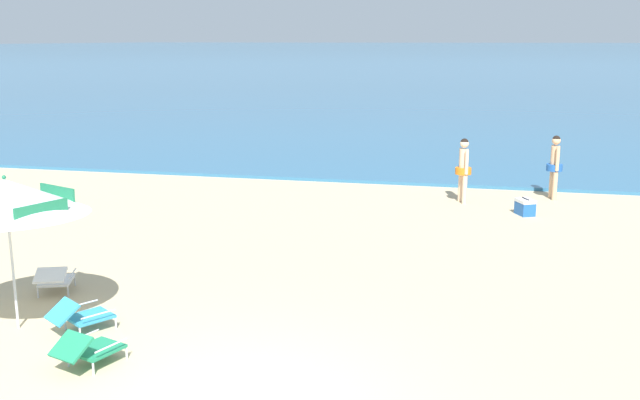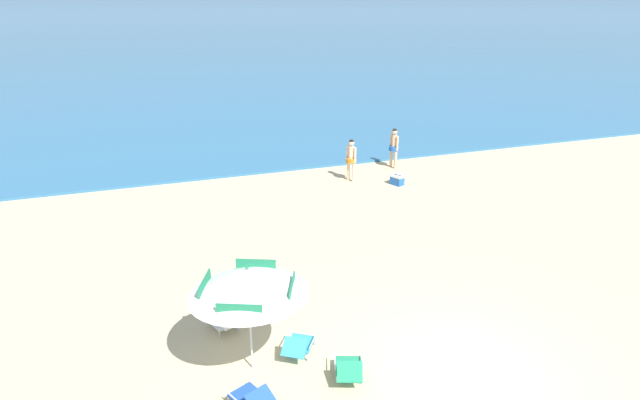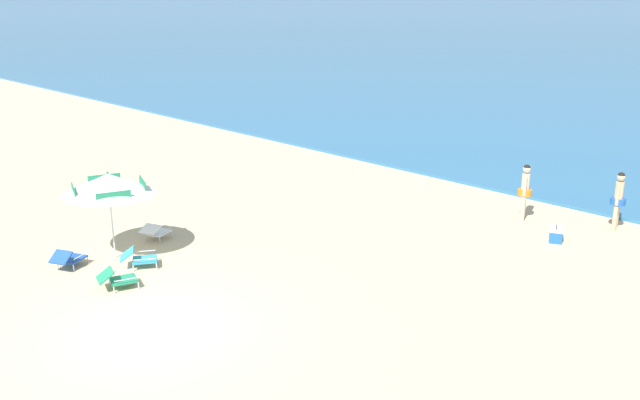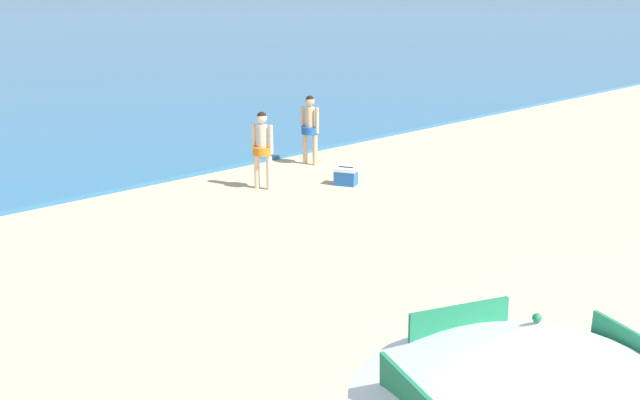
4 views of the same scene
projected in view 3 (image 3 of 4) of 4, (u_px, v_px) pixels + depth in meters
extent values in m
plane|color=tan|center=(153.00, 329.00, 14.54)|extent=(800.00, 800.00, 0.00)
cylinder|color=silver|center=(112.00, 217.00, 17.89)|extent=(0.04, 0.04, 2.30)
cone|color=white|center=(108.00, 184.00, 17.62)|extent=(3.13, 3.14, 0.62)
cube|color=#1E724C|center=(143.00, 185.00, 17.99)|extent=(0.79, 0.35, 0.29)
cube|color=#1E724C|center=(104.00, 180.00, 18.40)|extent=(0.35, 0.79, 0.29)
cube|color=#1E724C|center=(74.00, 192.00, 17.33)|extent=(0.79, 0.35, 0.29)
cube|color=#1E724C|center=(114.00, 198.00, 16.92)|extent=(0.35, 0.79, 0.29)
sphere|color=#1E724C|center=(107.00, 173.00, 17.53)|extent=(0.06, 0.06, 0.06)
cube|color=white|center=(158.00, 232.00, 19.50)|extent=(0.70, 0.74, 0.04)
cube|color=white|center=(150.00, 229.00, 19.11)|extent=(0.61, 0.56, 0.17)
cylinder|color=silver|center=(158.00, 231.00, 19.88)|extent=(0.03, 0.03, 0.18)
cylinder|color=silver|center=(172.00, 234.00, 19.69)|extent=(0.03, 0.03, 0.18)
cylinder|color=silver|center=(145.00, 238.00, 19.38)|extent=(0.03, 0.03, 0.18)
cylinder|color=silver|center=(160.00, 240.00, 19.19)|extent=(0.03, 0.03, 0.18)
cylinder|color=silver|center=(150.00, 227.00, 19.57)|extent=(0.21, 0.51, 0.02)
cylinder|color=silver|center=(166.00, 230.00, 19.36)|extent=(0.21, 0.51, 0.02)
cube|color=teal|center=(145.00, 260.00, 17.61)|extent=(0.76, 0.79, 0.04)
cube|color=teal|center=(127.00, 254.00, 17.46)|extent=(0.61, 0.58, 0.27)
cylinder|color=silver|center=(157.00, 259.00, 17.93)|extent=(0.03, 0.03, 0.18)
cylinder|color=silver|center=(157.00, 266.00, 17.47)|extent=(0.03, 0.03, 0.18)
cylinder|color=silver|center=(134.00, 261.00, 17.81)|extent=(0.03, 0.03, 0.18)
cylinder|color=silver|center=(133.00, 268.00, 17.35)|extent=(0.03, 0.03, 0.18)
cylinder|color=silver|center=(145.00, 251.00, 17.83)|extent=(0.32, 0.46, 0.02)
cylinder|color=silver|center=(144.00, 259.00, 17.31)|extent=(0.32, 0.46, 0.02)
cube|color=#1E4799|center=(72.00, 259.00, 17.67)|extent=(0.72, 0.76, 0.04)
cube|color=#1E4799|center=(61.00, 257.00, 17.24)|extent=(0.61, 0.55, 0.25)
cylinder|color=silver|center=(72.00, 257.00, 18.04)|extent=(0.03, 0.03, 0.18)
cylinder|color=silver|center=(88.00, 260.00, 17.88)|extent=(0.03, 0.03, 0.18)
cylinder|color=silver|center=(57.00, 265.00, 17.52)|extent=(0.03, 0.03, 0.18)
cylinder|color=silver|center=(74.00, 268.00, 17.37)|extent=(0.03, 0.03, 0.18)
cylinder|color=silver|center=(63.00, 253.00, 17.72)|extent=(0.24, 0.50, 0.02)
cylinder|color=silver|center=(81.00, 256.00, 17.54)|extent=(0.24, 0.50, 0.02)
cube|color=#1E7F56|center=(124.00, 280.00, 16.43)|extent=(0.69, 0.74, 0.04)
cube|color=#1E7F56|center=(105.00, 275.00, 16.20)|extent=(0.59, 0.52, 0.26)
cylinder|color=silver|center=(134.00, 278.00, 16.80)|extent=(0.03, 0.03, 0.18)
cylinder|color=silver|center=(139.00, 286.00, 16.38)|extent=(0.03, 0.03, 0.18)
cylinder|color=silver|center=(110.00, 282.00, 16.56)|extent=(0.03, 0.03, 0.18)
cylinder|color=silver|center=(114.00, 290.00, 16.14)|extent=(0.03, 0.03, 0.18)
cylinder|color=silver|center=(121.00, 271.00, 16.64)|extent=(0.20, 0.52, 0.02)
cylinder|color=silver|center=(126.00, 279.00, 16.16)|extent=(0.20, 0.52, 0.02)
cylinder|color=#D8A87F|center=(617.00, 215.00, 20.26)|extent=(0.12, 0.12, 0.85)
cylinder|color=#D8A87F|center=(615.00, 218.00, 20.01)|extent=(0.12, 0.12, 0.85)
cylinder|color=#1E51A3|center=(618.00, 201.00, 20.00)|extent=(0.43, 0.43, 0.18)
cylinder|color=#D8A87F|center=(619.00, 192.00, 19.91)|extent=(0.23, 0.23, 0.60)
cylinder|color=#D8A87F|center=(620.00, 191.00, 20.09)|extent=(0.09, 0.09, 0.64)
cylinder|color=#D8A87F|center=(618.00, 195.00, 19.74)|extent=(0.09, 0.09, 0.64)
sphere|color=#D8A87F|center=(621.00, 177.00, 19.77)|extent=(0.23, 0.23, 0.23)
sphere|color=black|center=(621.00, 176.00, 19.76)|extent=(0.21, 0.21, 0.21)
cylinder|color=beige|center=(524.00, 205.00, 21.15)|extent=(0.12, 0.12, 0.85)
cylinder|color=beige|center=(523.00, 208.00, 20.88)|extent=(0.12, 0.12, 0.85)
cylinder|color=orange|center=(525.00, 192.00, 20.88)|extent=(0.42, 0.42, 0.18)
cylinder|color=beige|center=(526.00, 183.00, 20.79)|extent=(0.23, 0.23, 0.60)
cylinder|color=beige|center=(526.00, 182.00, 20.98)|extent=(0.09, 0.09, 0.63)
cylinder|color=beige|center=(525.00, 186.00, 20.61)|extent=(0.09, 0.09, 0.63)
sphere|color=beige|center=(527.00, 169.00, 20.65)|extent=(0.23, 0.23, 0.23)
sphere|color=black|center=(527.00, 168.00, 20.65)|extent=(0.21, 0.21, 0.21)
cube|color=#1E56A8|center=(556.00, 236.00, 19.34)|extent=(0.51, 0.58, 0.32)
cube|color=white|center=(556.00, 229.00, 19.28)|extent=(0.53, 0.60, 0.08)
cylinder|color=black|center=(557.00, 227.00, 19.27)|extent=(0.17, 0.31, 0.02)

